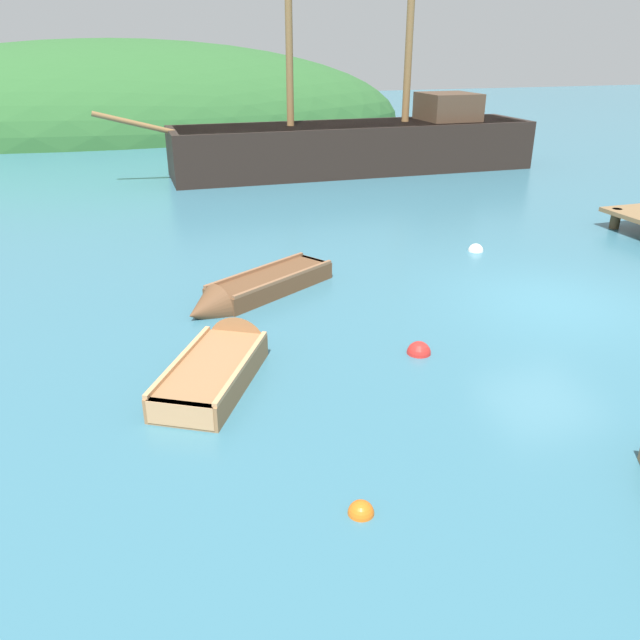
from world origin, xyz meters
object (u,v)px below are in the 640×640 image
at_px(sailing_ship, 357,153).
at_px(buoy_white, 476,251).
at_px(buoy_red, 419,353).
at_px(buoy_orange, 361,513).
at_px(rowboat_portside, 222,365).
at_px(rowboat_outer_left, 254,292).

distance_m(sailing_ship, buoy_white, 11.54).
bearing_deg(sailing_ship, buoy_white, 85.48).
relative_size(sailing_ship, buoy_red, 41.58).
bearing_deg(buoy_orange, rowboat_portside, 103.47).
bearing_deg(buoy_white, buoy_orange, -127.64).
xyz_separation_m(sailing_ship, buoy_orange, (-7.60, -19.95, -0.76)).
bearing_deg(buoy_orange, buoy_red, 55.05).
distance_m(rowboat_outer_left, rowboat_portside, 3.37).
xyz_separation_m(rowboat_portside, buoy_orange, (0.94, -3.91, -0.15)).
bearing_deg(buoy_red, rowboat_portside, 173.97).
bearing_deg(sailing_ship, buoy_red, 73.40).
relative_size(buoy_red, buoy_white, 1.08).
height_order(rowboat_outer_left, buoy_red, rowboat_outer_left).
xyz_separation_m(buoy_red, buoy_orange, (-2.48, -3.55, 0.00)).
bearing_deg(buoy_red, sailing_ship, 72.66).
bearing_deg(rowboat_portside, buoy_red, -66.11).
bearing_deg(rowboat_portside, rowboat_outer_left, 8.60).
bearing_deg(buoy_white, rowboat_outer_left, -167.07).
bearing_deg(buoy_orange, sailing_ship, 69.14).
height_order(rowboat_portside, buoy_red, rowboat_portside).
height_order(sailing_ship, buoy_white, sailing_ship).
distance_m(buoy_orange, buoy_white, 10.71).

